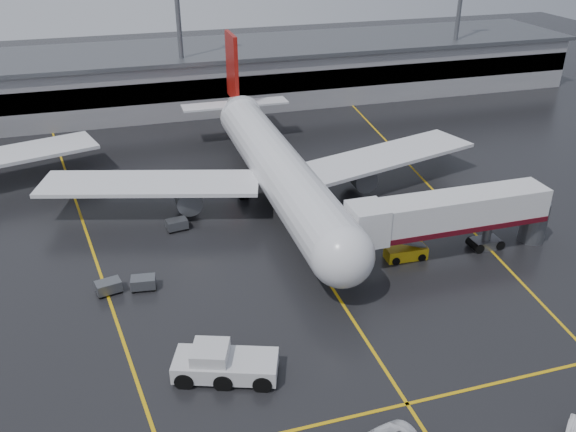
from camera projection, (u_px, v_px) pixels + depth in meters
name	position (u px, v px, depth m)	size (l,w,h in m)	color
ground	(302.00, 241.00, 57.61)	(220.00, 220.00, 0.00)	black
apron_line_centre	(302.00, 241.00, 57.60)	(0.25, 90.00, 0.02)	gold
apron_line_stop	(407.00, 404.00, 38.89)	(60.00, 0.25, 0.02)	gold
apron_line_left	(83.00, 222.00, 61.00)	(0.25, 70.00, 0.02)	gold
apron_line_right	(422.00, 179.00, 70.70)	(0.25, 70.00, 0.02)	gold
terminal	(210.00, 75.00, 96.40)	(122.00, 19.00, 8.60)	gray
light_mast_mid	(178.00, 16.00, 85.41)	(3.00, 1.20, 25.45)	#595B60
light_mast_right	(460.00, 3.00, 96.90)	(3.00, 1.20, 25.45)	#595B60
main_airliner	(274.00, 163.00, 63.92)	(48.80, 45.60, 14.10)	silver
jet_bridge	(450.00, 216.00, 53.73)	(19.90, 3.40, 6.05)	silver
pushback_tractor	(223.00, 364.00, 40.79)	(7.52, 5.02, 2.50)	silver
belt_loader	(406.00, 253.00, 54.61)	(3.81, 1.93, 2.36)	gold
baggage_cart_a	(143.00, 282.00, 50.23)	(2.15, 1.54, 1.12)	#595B60
baggage_cart_b	(108.00, 286.00, 49.71)	(2.24, 1.71, 1.12)	#595B60
baggage_cart_c	(177.00, 224.00, 59.37)	(2.18, 1.59, 1.12)	#595B60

